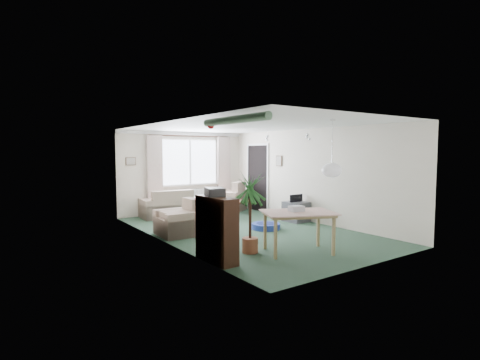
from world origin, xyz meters
TOP-DOWN VIEW (x-y plane):
  - ground at (0.00, 0.00)m, footprint 6.50×6.50m
  - window at (0.20, 3.23)m, footprint 1.80×0.03m
  - curtain_rod at (0.20, 3.15)m, footprint 2.60×0.03m
  - curtain_left at (-0.95, 3.13)m, footprint 0.45×0.08m
  - curtain_right at (1.35, 3.13)m, footprint 0.45×0.08m
  - radiator at (0.20, 3.19)m, footprint 1.20×0.10m
  - doorway at (1.99, 2.20)m, footprint 0.03×0.95m
  - pendant_lamp at (0.20, -2.30)m, footprint 0.36×0.36m
  - tinsel_garland at (-1.92, -2.30)m, footprint 1.60×1.60m
  - bauble_cluster_a at (1.30, 0.90)m, footprint 0.20×0.20m
  - bauble_cluster_b at (1.60, -0.30)m, footprint 0.20×0.20m
  - wall_picture_back at (-1.60, 3.23)m, footprint 0.28×0.03m
  - wall_picture_right at (1.98, 1.20)m, footprint 0.03×0.24m
  - sofa at (-0.70, 2.75)m, footprint 1.58×0.93m
  - armchair_corner at (1.21, 2.73)m, footprint 1.36×1.35m
  - armchair_left at (-1.50, 0.51)m, footprint 0.86×0.91m
  - coffee_table at (0.81, 1.71)m, footprint 1.10×0.85m
  - photo_frame at (0.85, 1.68)m, footprint 0.12×0.06m
  - bookshelf at (-1.84, -1.66)m, footprint 0.32×0.89m
  - hifi_box at (-1.81, -1.56)m, footprint 0.36×0.41m
  - houseplant at (-1.06, -1.54)m, footprint 0.79×0.79m
  - dining_table at (-0.34, -2.02)m, footprint 1.36×1.16m
  - gift_box at (-0.34, -1.96)m, footprint 0.28×0.22m
  - tv_cube at (1.70, 0.19)m, footprint 0.54×0.59m
  - pet_bed at (0.46, -0.10)m, footprint 0.82×0.82m

SIDE VIEW (x-z plane):
  - ground at x=0.00m, z-range 0.00..0.00m
  - pet_bed at x=0.46m, z-range 0.00..0.13m
  - coffee_table at x=0.81m, z-range 0.00..0.44m
  - tv_cube at x=1.70m, z-range 0.00..0.52m
  - dining_table at x=-0.34m, z-range 0.00..0.72m
  - sofa at x=-0.70m, z-range 0.00..0.76m
  - armchair_left at x=-1.50m, z-range 0.00..0.78m
  - radiator at x=0.20m, z-range 0.12..0.68m
  - armchair_corner at x=1.21m, z-range 0.00..0.90m
  - photo_frame at x=0.85m, z-range 0.44..0.60m
  - bookshelf at x=-1.84m, z-range 0.00..1.08m
  - houseplant at x=-1.06m, z-range 0.00..1.44m
  - gift_box at x=-0.34m, z-range 0.72..0.84m
  - doorway at x=1.99m, z-range 0.00..2.00m
  - hifi_box at x=-1.81m, z-range 1.08..1.22m
  - curtain_left at x=-0.95m, z-range 0.27..2.27m
  - curtain_right at x=1.35m, z-range 0.27..2.27m
  - pendant_lamp at x=0.20m, z-range 1.30..1.66m
  - window at x=0.20m, z-range 0.85..2.15m
  - wall_picture_back at x=-1.60m, z-range 1.44..1.66m
  - wall_picture_right at x=1.98m, z-range 1.40..1.70m
  - bauble_cluster_a at x=1.30m, z-range 2.12..2.32m
  - bauble_cluster_b at x=1.60m, z-range 2.12..2.32m
  - curtain_rod at x=0.20m, z-range 2.25..2.29m
  - tinsel_garland at x=-1.92m, z-range 2.22..2.34m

